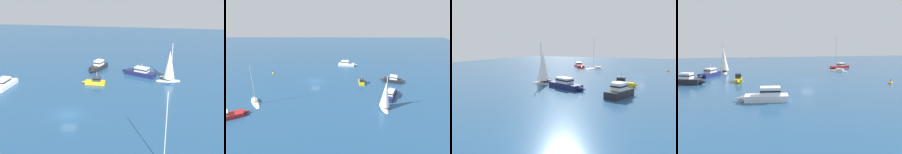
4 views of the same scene
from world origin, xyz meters
The scene contains 8 objects.
ground_plane centered at (0.00, 0.00, 0.00)m, with size 160.00×160.00×0.00m, color navy.
powerboat centered at (16.38, 21.32, 0.65)m, with size 8.19×5.69×1.68m.
powerboat_1 centered at (-23.88, 0.79, 0.84)m, with size 6.88×3.80×2.23m.
powerboat_2 centered at (-21.11, 10.68, 0.77)m, with size 4.95×8.26×2.76m.
cabin_cruiser centered at (-14.34, 1.80, 0.62)m, with size 1.52×5.00×2.66m.
yacht centered at (-18.10, 16.89, 2.96)m, with size 2.56×5.32×8.59m.
sloop centered at (12.96, 14.53, 0.13)m, with size 4.97×6.46×10.17m.
channel_buoy centered at (15.21, -6.66, 0.00)m, with size 0.89×0.89×1.47m.
Camera 3 is at (-57.66, -4.46, 7.73)m, focal length 36.39 mm.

